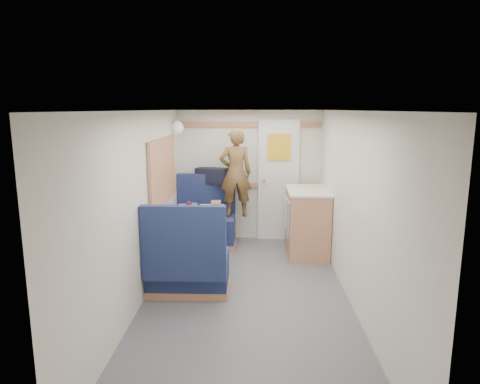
{
  "coord_description": "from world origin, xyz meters",
  "views": [
    {
      "loc": [
        0.07,
        -4.29,
        2.02
      ],
      "look_at": [
        -0.1,
        0.9,
        1.0
      ],
      "focal_mm": 32.0,
      "sensor_mm": 36.0,
      "label": 1
    }
  ],
  "objects_px": {
    "orange_fruit": "(200,213)",
    "beer_glass": "(211,210)",
    "dome_light": "(176,128)",
    "bread_loaf": "(216,205)",
    "duffel_bag": "(213,176)",
    "tumbler_right": "(195,207)",
    "cheese_block": "(192,217)",
    "bench_far": "(205,226)",
    "salt_grinder": "(203,209)",
    "person": "(236,173)",
    "pepper_grinder": "(199,208)",
    "tray": "(199,216)",
    "tumbler_left": "(183,213)",
    "wine_glass": "(189,205)",
    "dinette_table": "(197,224)",
    "bench_near": "(188,268)",
    "galley_counter": "(307,221)"
  },
  "relations": [
    {
      "from": "bench_near",
      "to": "duffel_bag",
      "type": "bearing_deg",
      "value": 87.34
    },
    {
      "from": "person",
      "to": "tray",
      "type": "xyz_separation_m",
      "value": [
        -0.41,
        -1.12,
        -0.37
      ]
    },
    {
      "from": "bench_far",
      "to": "bread_loaf",
      "type": "bearing_deg",
      "value": -71.93
    },
    {
      "from": "salt_grinder",
      "to": "beer_glass",
      "type": "bearing_deg",
      "value": -3.73
    },
    {
      "from": "duffel_bag",
      "to": "tumbler_left",
      "type": "distance_m",
      "value": 1.43
    },
    {
      "from": "dinette_table",
      "to": "beer_glass",
      "type": "distance_m",
      "value": 0.28
    },
    {
      "from": "wine_glass",
      "to": "duffel_bag",
      "type": "bearing_deg",
      "value": 81.91
    },
    {
      "from": "duffel_bag",
      "to": "salt_grinder",
      "type": "bearing_deg",
      "value": -73.41
    },
    {
      "from": "orange_fruit",
      "to": "dinette_table",
      "type": "bearing_deg",
      "value": 104.06
    },
    {
      "from": "tumbler_left",
      "to": "bread_loaf",
      "type": "height_order",
      "value": "tumbler_left"
    },
    {
      "from": "orange_fruit",
      "to": "beer_glass",
      "type": "bearing_deg",
      "value": 58.9
    },
    {
      "from": "tumbler_right",
      "to": "dome_light",
      "type": "bearing_deg",
      "value": 113.88
    },
    {
      "from": "duffel_bag",
      "to": "cheese_block",
      "type": "height_order",
      "value": "duffel_bag"
    },
    {
      "from": "orange_fruit",
      "to": "tumbler_left",
      "type": "bearing_deg",
      "value": -179.21
    },
    {
      "from": "bench_far",
      "to": "tumbler_right",
      "type": "height_order",
      "value": "bench_far"
    },
    {
      "from": "dinette_table",
      "to": "person",
      "type": "relative_size",
      "value": 0.71
    },
    {
      "from": "bench_far",
      "to": "dome_light",
      "type": "xyz_separation_m",
      "value": [
        -0.39,
        -0.01,
        1.45
      ]
    },
    {
      "from": "tumbler_right",
      "to": "bread_loaf",
      "type": "bearing_deg",
      "value": 26.02
    },
    {
      "from": "person",
      "to": "orange_fruit",
      "type": "distance_m",
      "value": 1.24
    },
    {
      "from": "cheese_block",
      "to": "person",
      "type": "bearing_deg",
      "value": 69.52
    },
    {
      "from": "bench_far",
      "to": "pepper_grinder",
      "type": "relative_size",
      "value": 10.3
    },
    {
      "from": "salt_grinder",
      "to": "dome_light",
      "type": "bearing_deg",
      "value": 117.06
    },
    {
      "from": "bread_loaf",
      "to": "dome_light",
      "type": "bearing_deg",
      "value": 132.33
    },
    {
      "from": "tumbler_left",
      "to": "beer_glass",
      "type": "relative_size",
      "value": 1.11
    },
    {
      "from": "tumbler_right",
      "to": "salt_grinder",
      "type": "distance_m",
      "value": 0.16
    },
    {
      "from": "orange_fruit",
      "to": "beer_glass",
      "type": "xyz_separation_m",
      "value": [
        0.12,
        0.19,
        -0.01
      ]
    },
    {
      "from": "bench_near",
      "to": "wine_glass",
      "type": "distance_m",
      "value": 0.91
    },
    {
      "from": "tray",
      "to": "tumbler_left",
      "type": "distance_m",
      "value": 0.19
    },
    {
      "from": "tray",
      "to": "wine_glass",
      "type": "xyz_separation_m",
      "value": [
        -0.14,
        0.12,
        0.11
      ]
    },
    {
      "from": "person",
      "to": "salt_grinder",
      "type": "height_order",
      "value": "person"
    },
    {
      "from": "pepper_grinder",
      "to": "bench_far",
      "type": "bearing_deg",
      "value": 91.36
    },
    {
      "from": "person",
      "to": "pepper_grinder",
      "type": "distance_m",
      "value": 0.99
    },
    {
      "from": "pepper_grinder",
      "to": "duffel_bag",
      "type": "bearing_deg",
      "value": 86.19
    },
    {
      "from": "orange_fruit",
      "to": "beer_glass",
      "type": "distance_m",
      "value": 0.23
    },
    {
      "from": "dinette_table",
      "to": "tumbler_left",
      "type": "distance_m",
      "value": 0.36
    },
    {
      "from": "wine_glass",
      "to": "salt_grinder",
      "type": "distance_m",
      "value": 0.19
    },
    {
      "from": "orange_fruit",
      "to": "cheese_block",
      "type": "relative_size",
      "value": 0.84
    },
    {
      "from": "galley_counter",
      "to": "pepper_grinder",
      "type": "distance_m",
      "value": 1.57
    },
    {
      "from": "bench_far",
      "to": "bench_near",
      "type": "xyz_separation_m",
      "value": [
        0.0,
        -1.73,
        0.0
      ]
    },
    {
      "from": "tray",
      "to": "cheese_block",
      "type": "distance_m",
      "value": 0.14
    },
    {
      "from": "dome_light",
      "to": "bread_loaf",
      "type": "distance_m",
      "value": 1.34
    },
    {
      "from": "dome_light",
      "to": "duffel_bag",
      "type": "relative_size",
      "value": 0.41
    },
    {
      "from": "bench_far",
      "to": "beer_glass",
      "type": "distance_m",
      "value": 1.06
    },
    {
      "from": "bread_loaf",
      "to": "bench_far",
      "type": "bearing_deg",
      "value": 108.07
    },
    {
      "from": "tray",
      "to": "bread_loaf",
      "type": "relative_size",
      "value": 1.37
    },
    {
      "from": "tumbler_left",
      "to": "dinette_table",
      "type": "bearing_deg",
      "value": 63.89
    },
    {
      "from": "wine_glass",
      "to": "tumbler_left",
      "type": "relative_size",
      "value": 1.58
    },
    {
      "from": "duffel_bag",
      "to": "tumbler_right",
      "type": "xyz_separation_m",
      "value": [
        -0.13,
        -1.07,
        -0.24
      ]
    },
    {
      "from": "bench_far",
      "to": "pepper_grinder",
      "type": "xyz_separation_m",
      "value": [
        0.02,
        -0.83,
        0.47
      ]
    },
    {
      "from": "orange_fruit",
      "to": "bread_loaf",
      "type": "height_order",
      "value": "bread_loaf"
    }
  ]
}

